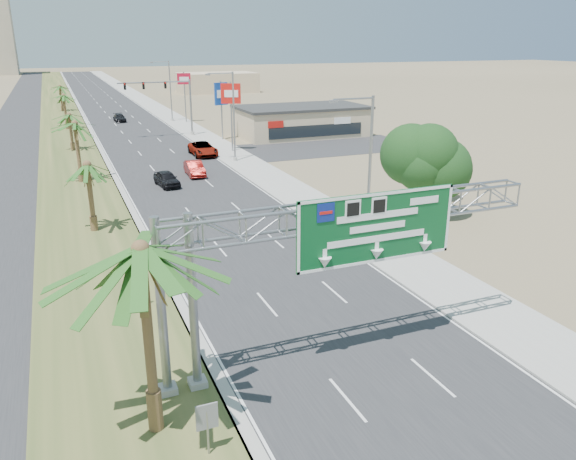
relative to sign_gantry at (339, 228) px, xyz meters
The scene contains 28 objects.
road 100.26m from the sign_gantry, 89.39° to the left, with size 12.00×300.00×0.02m, color #28282B.
sidewalk_right 100.71m from the sign_gantry, 84.54° to the left, with size 4.00×300.00×0.10m, color #9E9B93.
median_grass 100.65m from the sign_gantry, 95.10° to the left, with size 7.00×300.00×0.12m, color #3A4C21.
opposing_road 101.51m from the sign_gantry, 99.05° to the left, with size 8.00×300.00×0.02m, color #28282B.
sign_gantry is the anchor object (origin of this frame).
palm_near 8.41m from the sign_gantry, 166.68° to the right, with size 5.70×5.70×8.35m.
palm_row_b 23.66m from the sign_gantry, 110.92° to the left, with size 3.99×3.99×5.95m.
palm_row_c 39.00m from the sign_gantry, 102.50° to the left, with size 3.99×3.99×6.75m.
palm_row_d 56.73m from the sign_gantry, 98.56° to the left, with size 3.99×3.99×5.45m.
palm_row_e 75.55m from the sign_gantry, 96.41° to the left, with size 3.99×3.99×6.15m.
palm_row_f 100.44m from the sign_gantry, 94.82° to the left, with size 3.99×3.99×5.75m.
streetlight_near 14.75m from the sign_gantry, 55.30° to the left, with size 3.27×0.44×10.00m.
streetlight_mid 42.92m from the sign_gantry, 78.76° to the left, with size 3.27×0.44×10.00m.
streetlight_far 78.53m from the sign_gantry, 83.89° to the left, with size 3.27×0.44×10.00m.
signal_mast 62.37m from the sign_gantry, 84.26° to the left, with size 10.28×0.71×8.00m.
store_building 60.77m from the sign_gantry, 67.64° to the left, with size 18.00×10.00×4.00m, color #CDB18B.
oak_near 22.77m from the sign_gantry, 45.02° to the left, with size 4.50×4.50×6.80m.
oak_far 27.77m from the sign_gantry, 46.48° to the left, with size 3.50×3.50×5.60m.
median_signback_a 9.06m from the sign_gantry, 149.77° to the right, with size 0.75×0.08×2.08m.
median_signback_b 11.90m from the sign_gantry, 132.65° to the left, with size 0.75×0.08×2.08m.
building_distant_right 133.78m from the sign_gantry, 76.57° to the left, with size 20.00×12.00×5.00m, color #CDB18B.
car_left_lane 33.92m from the sign_gantry, 91.60° to the left, with size 1.70×4.22×1.44m, color black.
car_mid_lane 37.29m from the sign_gantry, 86.02° to the left, with size 1.57×4.50×1.48m, color maroon.
car_right_lane 47.48m from the sign_gantry, 82.71° to the left, with size 2.69×5.83×1.62m, color gray.
car_far 81.27m from the sign_gantry, 89.89° to the left, with size 1.79×4.41×1.28m, color black.
pole_sign_red_near 49.04m from the sign_gantry, 78.16° to the left, with size 2.31×1.28×8.51m.
pole_sign_blue 57.91m from the sign_gantry, 78.72° to the left, with size 2.00×0.90×8.01m.
pole_sign_red_far 76.78m from the sign_gantry, 82.13° to the left, with size 2.21×0.81×8.27m.
Camera 1 is at (-11.24, -9.30, 13.34)m, focal length 35.00 mm.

